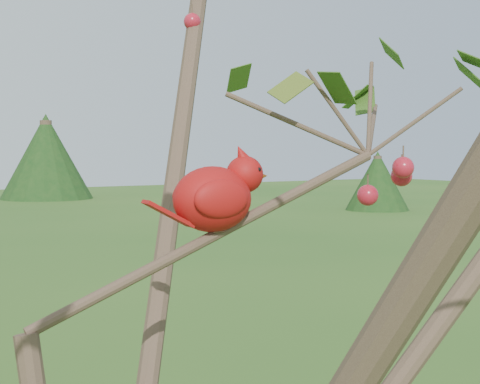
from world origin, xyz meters
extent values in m
sphere|color=#B01828|center=(0.62, 0.04, 2.18)|extent=(0.04, 0.04, 0.04)
sphere|color=#B01828|center=(0.64, 0.06, 2.16)|extent=(0.04, 0.04, 0.04)
sphere|color=#B01828|center=(0.60, 0.10, 2.12)|extent=(0.04, 0.04, 0.04)
sphere|color=#B01828|center=(0.50, 0.59, 2.51)|extent=(0.04, 0.04, 0.04)
ellipsoid|color=#B20F12|center=(0.24, 0.08, 2.13)|extent=(0.14, 0.11, 0.11)
sphere|color=#B20F12|center=(0.30, 0.07, 2.17)|extent=(0.06, 0.06, 0.06)
cone|color=#B20F12|center=(0.30, 0.07, 2.20)|extent=(0.05, 0.04, 0.05)
cone|color=#D85914|center=(0.33, 0.07, 2.17)|extent=(0.03, 0.02, 0.02)
ellipsoid|color=black|center=(0.32, 0.07, 2.17)|extent=(0.02, 0.03, 0.03)
cube|color=#B20F12|center=(0.17, 0.08, 2.11)|extent=(0.08, 0.04, 0.05)
ellipsoid|color=#B20F12|center=(0.24, 0.12, 2.13)|extent=(0.09, 0.03, 0.06)
ellipsoid|color=#B20F12|center=(0.24, 0.04, 2.13)|extent=(0.09, 0.03, 0.06)
cylinder|color=#3D2A21|center=(10.15, 31.28, 1.75)|extent=(0.52, 0.52, 3.50)
cone|color=#153613|center=(10.15, 31.28, 1.89)|extent=(4.08, 4.08, 3.79)
cylinder|color=#3D2A21|center=(18.26, 18.72, 0.99)|extent=(0.30, 0.30, 1.98)
cone|color=#153613|center=(18.26, 18.72, 1.07)|extent=(2.30, 2.30, 2.14)
camera|label=1|loc=(-0.35, -0.93, 2.21)|focal=55.00mm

